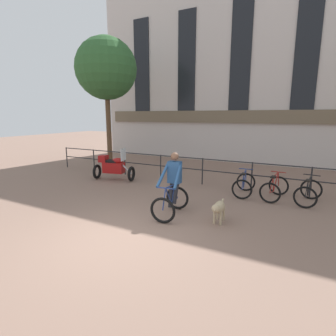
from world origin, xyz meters
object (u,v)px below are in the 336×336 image
parked_motorcycle (113,167)px  parked_bicycle_mid_right (308,192)px  parked_bicycle_near_lamp (244,185)px  cyclist_with_bike (172,187)px  dog (219,208)px  parked_bicycle_mid_left (274,188)px

parked_motorcycle → parked_bicycle_mid_right: 7.27m
parked_motorcycle → parked_bicycle_near_lamp: parked_motorcycle is taller
parked_bicycle_near_lamp → cyclist_with_bike: bearing=58.7°
parked_motorcycle → parked_bicycle_near_lamp: (5.32, 0.39, -0.20)m
parked_bicycle_mid_right → parked_motorcycle: bearing=12.1°
dog → parked_bicycle_near_lamp: parked_bicycle_near_lamp is taller
dog → parked_motorcycle: 5.77m
cyclist_with_bike → parked_bicycle_mid_right: bearing=33.3°
dog → parked_bicycle_mid_left: size_ratio=0.77×
cyclist_with_bike → dog: bearing=-7.2°
dog → parked_motorcycle: (-5.26, 2.36, 0.16)m
cyclist_with_bike → parked_bicycle_mid_right: 4.31m
dog → parked_motorcycle: parked_motorcycle is taller
cyclist_with_bike → parked_bicycle_mid_left: bearing=43.2°
parked_motorcycle → parked_bicycle_near_lamp: bearing=-98.3°
dog → parked_bicycle_near_lamp: bearing=86.3°
dog → parked_bicycle_mid_left: (1.03, 2.74, -0.05)m
cyclist_with_bike → parked_motorcycle: cyclist_with_bike is taller
parked_bicycle_mid_right → cyclist_with_bike: bearing=48.4°
cyclist_with_bike → parked_bicycle_mid_right: cyclist_with_bike is taller
parked_bicycle_mid_right → parked_bicycle_mid_left: bearing=9.0°
parked_motorcycle → parked_bicycle_mid_right: parked_motorcycle is taller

